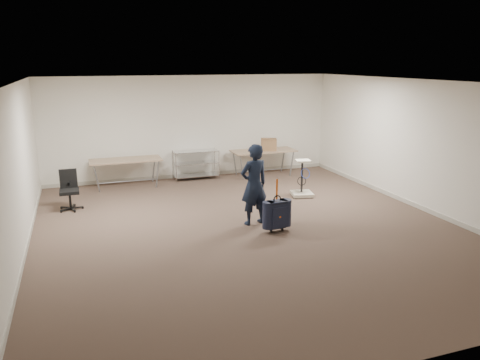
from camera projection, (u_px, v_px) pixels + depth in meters
name	position (u px, v px, depth m)	size (l,w,h in m)	color
ground	(249.00, 229.00, 9.12)	(9.00, 9.00, 0.00)	#3F2F26
room_shell	(227.00, 206.00, 10.37)	(8.00, 9.00, 9.00)	white
folding_table_left	(126.00, 161.00, 11.95)	(1.80, 0.75, 0.73)	#917358
folding_table_right	(263.00, 152.00, 13.17)	(1.80, 0.75, 0.73)	#917358
wire_shelf	(196.00, 163.00, 12.85)	(1.22, 0.47, 0.80)	silver
person	(254.00, 185.00, 9.20)	(0.59, 0.39, 1.62)	black
suitcase	(277.00, 214.00, 8.87)	(0.40, 0.25, 1.04)	black
office_chair	(70.00, 198.00, 10.24)	(0.53, 0.53, 0.87)	black
equipment_cart	(302.00, 187.00, 11.24)	(0.58, 0.58, 0.89)	silver
cardboard_box	(269.00, 144.00, 13.14)	(0.43, 0.32, 0.32)	#9F7D4A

